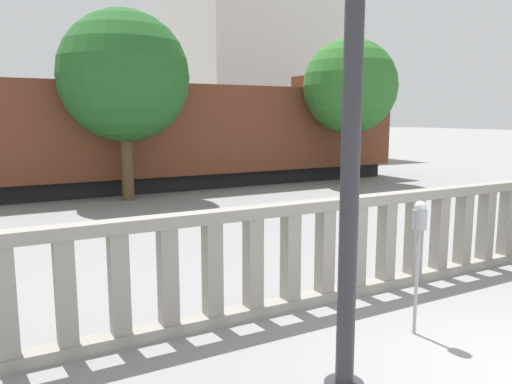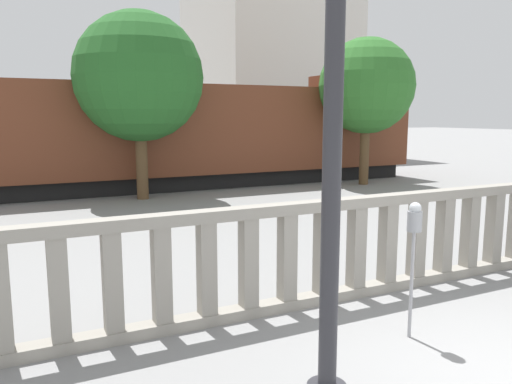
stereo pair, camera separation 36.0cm
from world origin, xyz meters
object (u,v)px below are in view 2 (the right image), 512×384
(tree_right, at_px, (367,86))
(tree_left, at_px, (139,77))
(lamppost, at_px, (335,19))
(train_near, at_px, (46,137))
(parking_meter, at_px, (414,230))

(tree_right, bearing_deg, tree_left, 177.78)
(lamppost, distance_m, tree_left, 11.79)
(train_near, height_order, tree_right, tree_right)
(train_near, xyz_separation_m, tree_right, (10.69, -2.39, 1.71))
(lamppost, height_order, train_near, lamppost)
(train_near, relative_size, tree_left, 4.93)
(parking_meter, distance_m, train_near, 13.42)
(train_near, distance_m, tree_left, 3.73)
(train_near, relative_size, tree_right, 5.18)
(parking_meter, xyz_separation_m, tree_right, (7.69, 10.67, 2.32))
(lamppost, xyz_separation_m, tree_right, (9.33, 11.41, 0.31))
(tree_right, bearing_deg, lamppost, -129.26)
(parking_meter, distance_m, tree_left, 11.25)
(parking_meter, height_order, tree_right, tree_right)
(parking_meter, xyz_separation_m, train_near, (-3.00, 13.06, 0.61))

